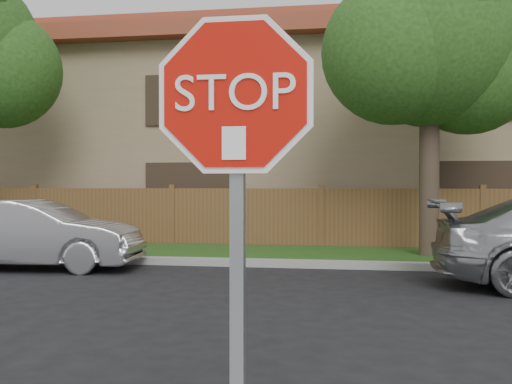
# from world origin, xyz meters

# --- Properties ---
(far_curb) EXTENTS (70.00, 0.30, 0.15)m
(far_curb) POSITION_xyz_m (0.00, 8.15, 0.07)
(far_curb) COLOR gray
(far_curb) RESTS_ON ground
(grass_strip) EXTENTS (70.00, 3.00, 0.12)m
(grass_strip) POSITION_xyz_m (0.00, 9.80, 0.06)
(grass_strip) COLOR #1E4714
(grass_strip) RESTS_ON ground
(fence) EXTENTS (70.00, 0.12, 1.60)m
(fence) POSITION_xyz_m (0.00, 11.40, 0.80)
(fence) COLOR brown
(fence) RESTS_ON ground
(apartment_building) EXTENTS (35.20, 9.20, 7.20)m
(apartment_building) POSITION_xyz_m (0.00, 17.00, 3.53)
(apartment_building) COLOR #8F7959
(apartment_building) RESTS_ON ground
(tree_mid) EXTENTS (4.80, 3.90, 7.35)m
(tree_mid) POSITION_xyz_m (2.52, 9.57, 4.87)
(tree_mid) COLOR #382B21
(tree_mid) RESTS_ON ground
(stop_sign) EXTENTS (1.01, 0.13, 2.55)m
(stop_sign) POSITION_xyz_m (0.27, -1.48, 1.83)
(stop_sign) COLOR gray
(stop_sign) RESTS_ON sidewalk_near
(sedan_left) EXTENTS (4.38, 1.86, 1.41)m
(sedan_left) POSITION_xyz_m (-5.56, 7.03, 0.70)
(sedan_left) COLOR #A6A6AA
(sedan_left) RESTS_ON ground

